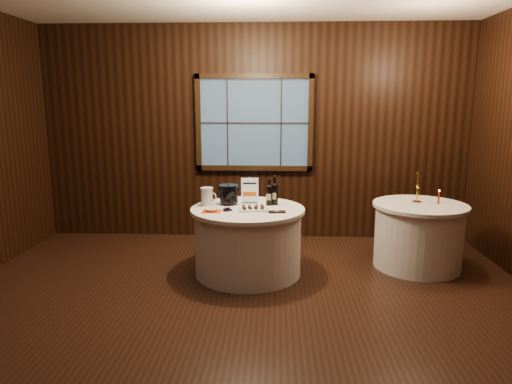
{
  "coord_description": "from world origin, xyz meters",
  "views": [
    {
      "loc": [
        0.32,
        -3.97,
        1.94
      ],
      "look_at": [
        0.1,
        0.9,
        0.97
      ],
      "focal_mm": 32.0,
      "sensor_mm": 36.0,
      "label": 1
    }
  ],
  "objects_px": {
    "chocolate_box": "(277,212)",
    "brass_candlestick": "(417,192)",
    "cracker_bowl": "(211,210)",
    "sign_stand": "(250,195)",
    "main_table": "(248,241)",
    "red_candle": "(439,198)",
    "port_bottle_right": "(275,192)",
    "ice_bucket": "(229,194)",
    "side_table": "(418,235)",
    "glass_pitcher": "(207,196)",
    "chocolate_plate": "(253,208)",
    "port_bottle_left": "(269,193)",
    "grape_bunch": "(227,210)"
  },
  "relations": [
    {
      "from": "cracker_bowl",
      "to": "sign_stand",
      "type": "bearing_deg",
      "value": 44.51
    },
    {
      "from": "brass_candlestick",
      "to": "red_candle",
      "type": "relative_size",
      "value": 2.23
    },
    {
      "from": "main_table",
      "to": "glass_pitcher",
      "type": "xyz_separation_m",
      "value": [
        -0.47,
        0.1,
        0.49
      ]
    },
    {
      "from": "sign_stand",
      "to": "port_bottle_right",
      "type": "xyz_separation_m",
      "value": [
        0.29,
        -0.02,
        0.04
      ]
    },
    {
      "from": "sign_stand",
      "to": "port_bottle_right",
      "type": "height_order",
      "value": "port_bottle_right"
    },
    {
      "from": "cracker_bowl",
      "to": "red_candle",
      "type": "distance_m",
      "value": 2.64
    },
    {
      "from": "red_candle",
      "to": "port_bottle_right",
      "type": "bearing_deg",
      "value": -176.22
    },
    {
      "from": "port_bottle_left",
      "to": "ice_bucket",
      "type": "bearing_deg",
      "value": -172.34
    },
    {
      "from": "main_table",
      "to": "chocolate_plate",
      "type": "distance_m",
      "value": 0.42
    },
    {
      "from": "port_bottle_right",
      "to": "brass_candlestick",
      "type": "height_order",
      "value": "brass_candlestick"
    },
    {
      "from": "port_bottle_right",
      "to": "ice_bucket",
      "type": "xyz_separation_m",
      "value": [
        -0.53,
        -0.01,
        -0.03
      ]
    },
    {
      "from": "cracker_bowl",
      "to": "ice_bucket",
      "type": "bearing_deg",
      "value": 66.77
    },
    {
      "from": "main_table",
      "to": "port_bottle_left",
      "type": "bearing_deg",
      "value": 32.47
    },
    {
      "from": "port_bottle_left",
      "to": "red_candle",
      "type": "relative_size",
      "value": 1.9
    },
    {
      "from": "chocolate_box",
      "to": "side_table",
      "type": "bearing_deg",
      "value": 9.2
    },
    {
      "from": "chocolate_box",
      "to": "glass_pitcher",
      "type": "relative_size",
      "value": 0.87
    },
    {
      "from": "side_table",
      "to": "port_bottle_right",
      "type": "height_order",
      "value": "port_bottle_right"
    },
    {
      "from": "cracker_bowl",
      "to": "brass_candlestick",
      "type": "distance_m",
      "value": 2.42
    },
    {
      "from": "port_bottle_left",
      "to": "port_bottle_right",
      "type": "xyz_separation_m",
      "value": [
        0.06,
        0.03,
        0.01
      ]
    },
    {
      "from": "port_bottle_left",
      "to": "red_candle",
      "type": "bearing_deg",
      "value": 14.49
    },
    {
      "from": "side_table",
      "to": "cracker_bowl",
      "type": "distance_m",
      "value": 2.47
    },
    {
      "from": "main_table",
      "to": "brass_candlestick",
      "type": "bearing_deg",
      "value": 10.26
    },
    {
      "from": "sign_stand",
      "to": "ice_bucket",
      "type": "xyz_separation_m",
      "value": [
        -0.24,
        -0.03,
        0.01
      ]
    },
    {
      "from": "sign_stand",
      "to": "brass_candlestick",
      "type": "relative_size",
      "value": 0.86
    },
    {
      "from": "sign_stand",
      "to": "main_table",
      "type": "bearing_deg",
      "value": -95.67
    },
    {
      "from": "chocolate_box",
      "to": "red_candle",
      "type": "bearing_deg",
      "value": 7.65
    },
    {
      "from": "cracker_bowl",
      "to": "chocolate_plate",
      "type": "bearing_deg",
      "value": 10.84
    },
    {
      "from": "red_candle",
      "to": "port_bottle_left",
      "type": "bearing_deg",
      "value": -175.47
    },
    {
      "from": "side_table",
      "to": "grape_bunch",
      "type": "height_order",
      "value": "grape_bunch"
    },
    {
      "from": "grape_bunch",
      "to": "port_bottle_left",
      "type": "bearing_deg",
      "value": 36.21
    },
    {
      "from": "cracker_bowl",
      "to": "red_candle",
      "type": "relative_size",
      "value": 0.83
    },
    {
      "from": "glass_pitcher",
      "to": "ice_bucket",
      "type": "bearing_deg",
      "value": 32.89
    },
    {
      "from": "cracker_bowl",
      "to": "side_table",
      "type": "bearing_deg",
      "value": 11.55
    },
    {
      "from": "main_table",
      "to": "grape_bunch",
      "type": "bearing_deg",
      "value": -139.94
    },
    {
      "from": "main_table",
      "to": "chocolate_box",
      "type": "distance_m",
      "value": 0.55
    },
    {
      "from": "chocolate_box",
      "to": "brass_candlestick",
      "type": "distance_m",
      "value": 1.74
    },
    {
      "from": "chocolate_box",
      "to": "cracker_bowl",
      "type": "height_order",
      "value": "cracker_bowl"
    },
    {
      "from": "ice_bucket",
      "to": "cracker_bowl",
      "type": "distance_m",
      "value": 0.4
    },
    {
      "from": "grape_bunch",
      "to": "cracker_bowl",
      "type": "relative_size",
      "value": 1.19
    },
    {
      "from": "chocolate_plate",
      "to": "brass_candlestick",
      "type": "xyz_separation_m",
      "value": [
        1.91,
        0.46,
        0.12
      ]
    },
    {
      "from": "chocolate_plate",
      "to": "red_candle",
      "type": "relative_size",
      "value": 2.13
    },
    {
      "from": "port_bottle_right",
      "to": "chocolate_box",
      "type": "xyz_separation_m",
      "value": [
        0.03,
        -0.38,
        -0.14
      ]
    },
    {
      "from": "side_table",
      "to": "red_candle",
      "type": "height_order",
      "value": "red_candle"
    },
    {
      "from": "glass_pitcher",
      "to": "cracker_bowl",
      "type": "distance_m",
      "value": 0.31
    },
    {
      "from": "chocolate_plate",
      "to": "cracker_bowl",
      "type": "relative_size",
      "value": 2.57
    },
    {
      "from": "ice_bucket",
      "to": "grape_bunch",
      "type": "relative_size",
      "value": 1.37
    },
    {
      "from": "ice_bucket",
      "to": "brass_candlestick",
      "type": "relative_size",
      "value": 0.61
    },
    {
      "from": "side_table",
      "to": "chocolate_plate",
      "type": "height_order",
      "value": "chocolate_plate"
    },
    {
      "from": "grape_bunch",
      "to": "red_candle",
      "type": "bearing_deg",
      "value": 11.32
    },
    {
      "from": "port_bottle_left",
      "to": "cracker_bowl",
      "type": "xyz_separation_m",
      "value": [
        -0.62,
        -0.34,
        -0.12
      ]
    }
  ]
}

